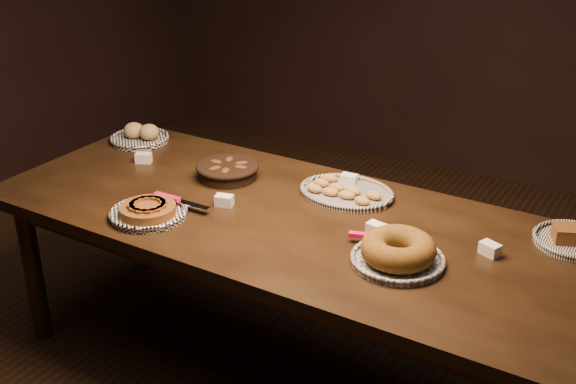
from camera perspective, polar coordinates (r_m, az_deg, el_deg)
The scene contains 9 objects.
ground at distance 3.23m, azimuth -0.25°, elevation -13.70°, with size 5.00×5.00×0.00m, color black.
buffet_table at distance 2.85m, azimuth -0.28°, elevation -3.04°, with size 2.40×1.00×0.75m.
apple_tart_plate at distance 2.84m, azimuth -10.96°, elevation -1.50°, with size 0.34×0.30×0.06m.
madeleine_platter at distance 2.97m, azimuth 4.54°, elevation 0.02°, with size 0.39×0.32×0.05m.
bundt_cake_plate at distance 2.50m, azimuth 8.68°, elevation -4.72°, with size 0.38×0.33×0.10m.
croissant_basket at distance 3.13m, azimuth -4.79°, elevation 1.78°, with size 0.33×0.33×0.07m.
bread_roll_plate at distance 3.61m, azimuth -11.59°, elevation 4.38°, with size 0.29×0.29×0.09m.
loaf_plate at distance 2.79m, azimuth 21.73°, elevation -3.47°, with size 0.30×0.30×0.07m.
tent_cards at distance 2.88m, azimuth 1.51°, elevation -0.64°, with size 1.69×0.50×0.04m.
Camera 1 is at (1.32, -2.14, 2.02)m, focal length 45.00 mm.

